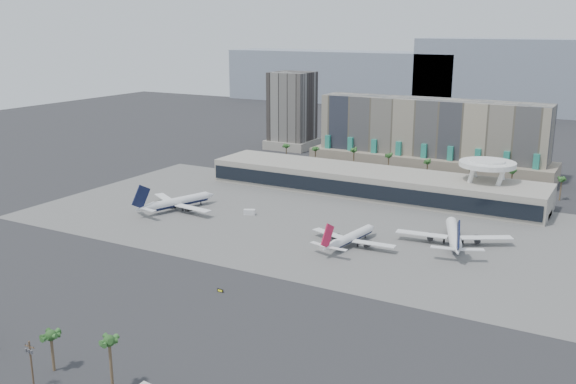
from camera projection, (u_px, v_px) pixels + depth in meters
The scene contains 17 objects.
ground at pixel (256, 262), 231.31m from camera, with size 900.00×900.00×0.00m, color #232326.
apron_pad at pixel (323, 222), 277.79m from camera, with size 260.00×130.00×0.06m, color #5B5B59.
mountain_ridge at pixel (542, 82), 607.87m from camera, with size 680.00×60.00×70.00m.
hotel at pixel (430, 143), 369.76m from camera, with size 140.00×30.00×42.00m.
office_tower at pixel (292, 115), 439.28m from camera, with size 30.00×30.00×52.00m.
terminal at pixel (371, 181), 322.50m from camera, with size 170.00×32.50×14.50m.
saucer_structure at pixel (487, 167), 298.79m from camera, with size 26.00×26.00×21.89m.
palm_row at pixel (408, 162), 347.91m from camera, with size 157.80×2.80×13.10m.
utility_pole at pixel (31, 360), 149.23m from camera, with size 3.20×0.85×12.00m.
airliner_left at pixel (177, 202), 294.94m from camera, with size 40.82×42.22×15.13m.
airliner_centre at pixel (350, 238), 247.15m from camera, with size 36.49×37.81×13.10m.
airliner_right at pixel (454, 235), 248.25m from camera, with size 43.05×44.53×15.94m.
service_vehicle_a at pixel (249, 212), 288.02m from camera, with size 5.08×2.49×2.49m, color silver.
service_vehicle_b at pixel (325, 247), 244.03m from camera, with size 4.00×2.29×2.06m, color silver.
taxiway_sign at pixel (220, 291), 204.94m from camera, with size 2.25×0.43×1.02m.
near_palm_a at pixel (51, 341), 156.47m from camera, with size 6.00×6.00×10.95m.
near_palm_b at pixel (110, 347), 147.23m from camera, with size 6.00×6.00×14.07m.
Camera 1 is at (115.86, -184.35, 82.83)m, focal length 40.00 mm.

